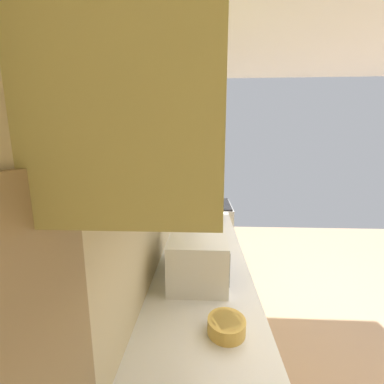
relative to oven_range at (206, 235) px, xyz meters
name	(u,v)px	position (x,y,z in m)	size (l,w,h in m)	color
ground_plane	(349,356)	(-1.44, -1.17, -0.47)	(6.37, 6.37, 0.00)	tan
wall_back	(155,196)	(-1.44, 0.40, 0.86)	(4.10, 0.12, 2.66)	beige
counter_run	(201,347)	(-1.89, 0.05, -0.01)	(3.09, 0.62, 0.91)	#D4BF65
upper_cabinets	(178,118)	(-1.89, 0.17, 1.37)	(1.86, 0.33, 0.56)	#CCC269
oven_range	(206,235)	(0.00, 0.00, 0.00)	(0.69, 0.69, 1.09)	#B7BABF
microwave	(199,253)	(-1.80, 0.06, 0.58)	(0.53, 0.33, 0.28)	white
bowl	(227,325)	(-2.27, -0.07, 0.48)	(0.16, 0.16, 0.06)	gold
kettle	(213,213)	(-0.64, -0.07, 0.51)	(0.20, 0.15, 0.15)	black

